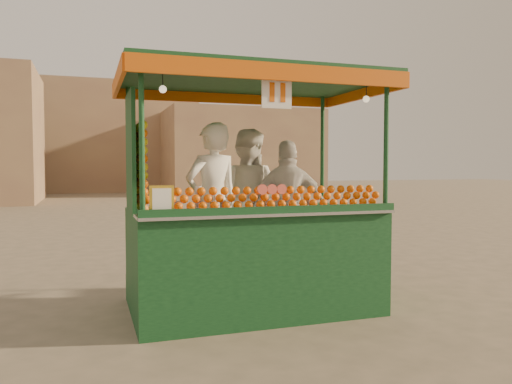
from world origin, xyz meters
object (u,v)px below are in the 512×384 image
object	(u,v)px
vendor_left	(212,203)
vendor_middle	(247,200)
vendor_right	(289,207)
juice_cart	(248,234)

from	to	relation	value
vendor_left	vendor_middle	xyz separation A→B (m)	(0.59, 0.57, -0.01)
vendor_left	vendor_right	distance (m)	1.02
vendor_middle	vendor_right	size ratio (longest dim) A/B	1.09
vendor_middle	vendor_right	xyz separation A→B (m)	(0.42, -0.43, -0.08)
juice_cart	vendor_middle	size ratio (longest dim) A/B	1.64
vendor_middle	juice_cart	bearing A→B (deg)	109.20
juice_cart	vendor_left	distance (m)	0.55
vendor_left	vendor_right	size ratio (longest dim) A/B	1.11
vendor_left	vendor_middle	world-z (taller)	vendor_left
juice_cart	vendor_left	world-z (taller)	juice_cart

